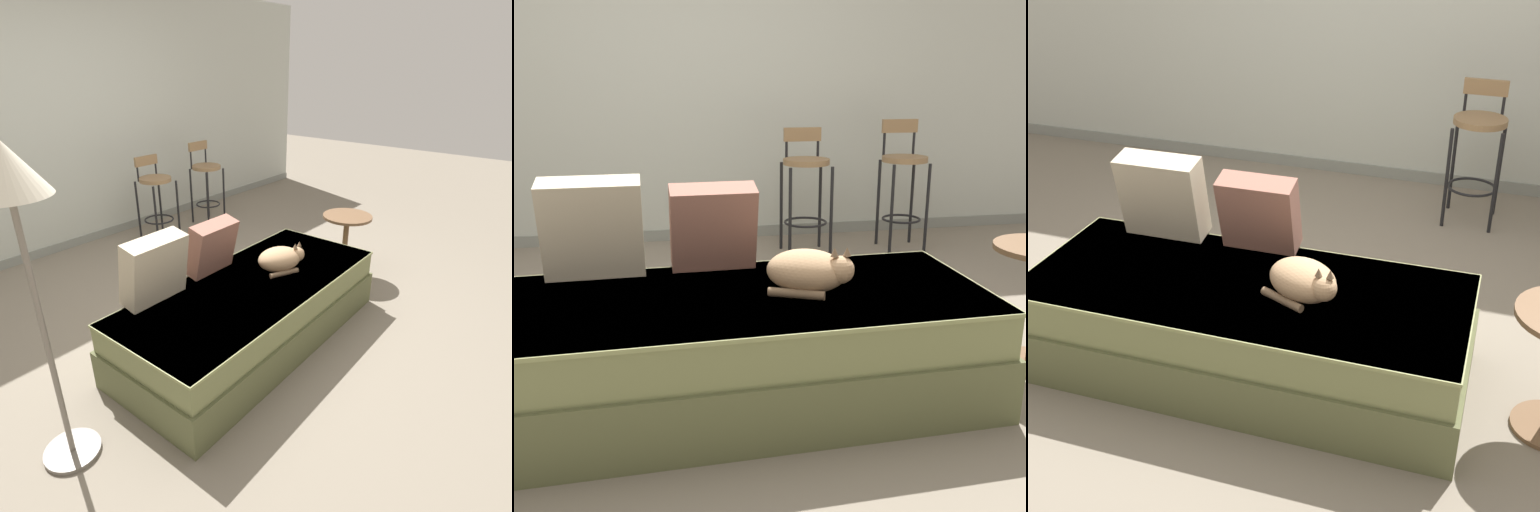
# 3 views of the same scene
# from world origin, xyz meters

# --- Properties ---
(ground_plane) EXTENTS (16.00, 16.00, 0.00)m
(ground_plane) POSITION_xyz_m (0.00, 0.00, 0.00)
(ground_plane) COLOR slate
(ground_plane) RESTS_ON ground
(wall_back_panel) EXTENTS (8.00, 0.10, 2.60)m
(wall_back_panel) POSITION_xyz_m (0.00, 2.25, 1.30)
(wall_back_panel) COLOR #B7BCB2
(wall_back_panel) RESTS_ON ground
(wall_baseboard_trim) EXTENTS (8.00, 0.02, 0.09)m
(wall_baseboard_trim) POSITION_xyz_m (0.00, 2.20, 0.04)
(wall_baseboard_trim) COLOR gray
(wall_baseboard_trim) RESTS_ON ground
(couch) EXTENTS (2.04, 0.91, 0.45)m
(couch) POSITION_xyz_m (0.00, -0.40, 0.23)
(couch) COLOR brown
(couch) RESTS_ON ground
(throw_pillow_corner) EXTENTS (0.42, 0.23, 0.43)m
(throw_pillow_corner) POSITION_xyz_m (-0.56, -0.08, 0.67)
(throw_pillow_corner) COLOR beige
(throw_pillow_corner) RESTS_ON couch
(throw_pillow_middle) EXTENTS (0.37, 0.23, 0.39)m
(throw_pillow_middle) POSITION_xyz_m (-0.06, -0.07, 0.65)
(throw_pillow_middle) COLOR #936051
(throw_pillow_middle) RESTS_ON couch
(cat) EXTENTS (0.39, 0.35, 0.20)m
(cat) POSITION_xyz_m (0.29, -0.42, 0.54)
(cat) COLOR tan
(cat) RESTS_ON couch
(bar_stool_near_window) EXTENTS (0.34, 0.34, 0.92)m
(bar_stool_near_window) POSITION_xyz_m (0.79, 1.64, 0.55)
(bar_stool_near_window) COLOR black
(bar_stool_near_window) RESTS_ON ground
(bar_stool_by_doorway) EXTENTS (0.34, 0.34, 0.97)m
(bar_stool_by_doorway) POSITION_xyz_m (1.56, 1.64, 0.57)
(bar_stool_by_doorway) COLOR black
(bar_stool_by_doorway) RESTS_ON ground
(side_table) EXTENTS (0.44, 0.44, 0.57)m
(side_table) POSITION_xyz_m (1.36, -0.37, 0.37)
(side_table) COLOR brown
(side_table) RESTS_ON ground
(floor_lamp) EXTENTS (0.32, 0.32, 1.58)m
(floor_lamp) POSITION_xyz_m (-1.36, -0.33, 1.33)
(floor_lamp) COLOR slate
(floor_lamp) RESTS_ON ground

